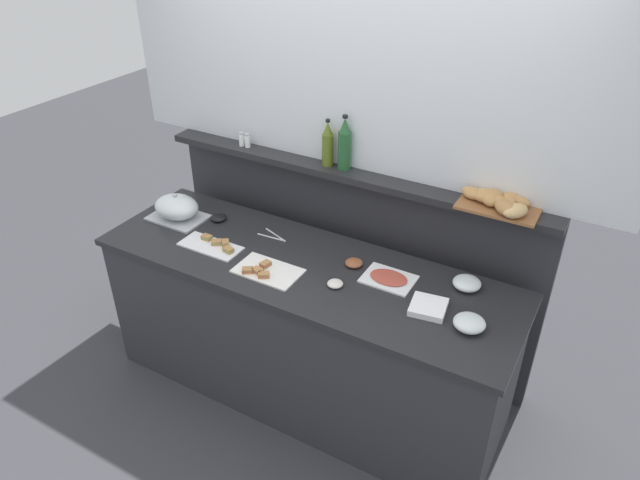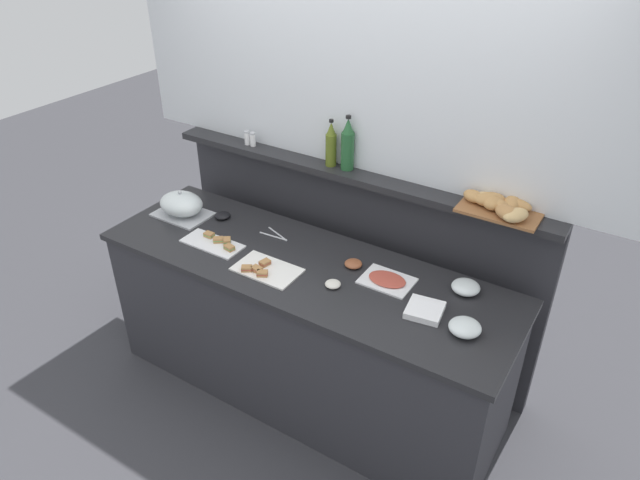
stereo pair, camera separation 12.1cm
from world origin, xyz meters
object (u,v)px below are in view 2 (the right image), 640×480
object	(u,v)px
serving_tongs	(276,235)
glass_bowl_medium	(466,287)
sandwich_platter_front	(215,243)
salt_shaker	(247,138)
cold_cuts_platter	(387,280)
condiment_bowl_cream	(333,284)
serving_cloche	(181,205)
wine_bottle_green	(348,145)
condiment_bowl_red	(353,264)
pepper_shaker	(253,139)
bread_basket	(500,205)
glass_bowl_large	(465,328)
condiment_bowl_teal	(222,215)
napkin_stack	(425,310)
olive_oil_bottle	(331,145)
sandwich_platter_side	(265,269)

from	to	relation	value
serving_tongs	glass_bowl_medium	bearing A→B (deg)	3.87
sandwich_platter_front	salt_shaker	xyz separation A→B (m)	(-0.19, 0.57, 0.40)
cold_cuts_platter	condiment_bowl_cream	distance (m)	0.28
serving_cloche	wine_bottle_green	world-z (taller)	wine_bottle_green
condiment_bowl_red	pepper_shaker	world-z (taller)	pepper_shaker
serving_tongs	pepper_shaker	bearing A→B (deg)	140.64
serving_tongs	bread_basket	size ratio (longest dim) A/B	0.45
sandwich_platter_front	glass_bowl_large	size ratio (longest dim) A/B	2.40
glass_bowl_large	condiment_bowl_red	size ratio (longest dim) A/B	1.59
condiment_bowl_cream	condiment_bowl_teal	distance (m)	0.97
napkin_stack	serving_cloche	bearing A→B (deg)	177.15
serving_tongs	napkin_stack	world-z (taller)	napkin_stack
glass_bowl_medium	bread_basket	bearing A→B (deg)	79.99
serving_tongs	sandwich_platter_front	bearing A→B (deg)	-133.18
napkin_stack	condiment_bowl_red	bearing A→B (deg)	161.69
wine_bottle_green	olive_oil_bottle	bearing A→B (deg)	-175.48
cold_cuts_platter	serving_tongs	xyz separation A→B (m)	(-0.75, 0.06, -0.00)
condiment_bowl_red	condiment_bowl_teal	size ratio (longest dim) A/B	0.98
condiment_bowl_red	condiment_bowl_teal	world-z (taller)	same
condiment_bowl_red	napkin_stack	world-z (taller)	same
glass_bowl_medium	olive_oil_bottle	world-z (taller)	olive_oil_bottle
napkin_stack	glass_bowl_large	bearing A→B (deg)	-9.11
serving_cloche	condiment_bowl_teal	bearing A→B (deg)	24.69
glass_bowl_large	condiment_bowl_red	xyz separation A→B (m)	(-0.70, 0.19, -0.01)
condiment_bowl_teal	salt_shaker	bearing A→B (deg)	94.65
sandwich_platter_front	glass_bowl_large	xyz separation A→B (m)	(1.47, 0.04, 0.02)
condiment_bowl_cream	salt_shaker	world-z (taller)	salt_shaker
serving_cloche	condiment_bowl_red	distance (m)	1.17
condiment_bowl_teal	serving_tongs	xyz separation A→B (m)	(0.40, 0.00, -0.01)
cold_cuts_platter	serving_cloche	distance (m)	1.39
glass_bowl_medium	olive_oil_bottle	size ratio (longest dim) A/B	0.52
condiment_bowl_red	wine_bottle_green	distance (m)	0.67
wine_bottle_green	pepper_shaker	world-z (taller)	wine_bottle_green
serving_cloche	condiment_bowl_teal	xyz separation A→B (m)	(0.23, 0.11, -0.06)
sandwich_platter_side	salt_shaker	world-z (taller)	salt_shaker
sandwich_platter_side	serving_tongs	xyz separation A→B (m)	(-0.16, 0.32, -0.00)
cold_cuts_platter	pepper_shaker	xyz separation A→B (m)	(-1.14, 0.37, 0.40)
condiment_bowl_red	olive_oil_bottle	xyz separation A→B (m)	(-0.37, 0.36, 0.47)
sandwich_platter_side	serving_tongs	bearing A→B (deg)	116.41
condiment_bowl_cream	salt_shaker	bearing A→B (deg)	149.92
salt_shaker	serving_cloche	bearing A→B (deg)	-115.83
condiment_bowl_teal	napkin_stack	world-z (taller)	condiment_bowl_teal
olive_oil_bottle	glass_bowl_large	bearing A→B (deg)	-27.57
condiment_bowl_red	serving_tongs	xyz separation A→B (m)	(-0.53, 0.03, -0.01)
condiment_bowl_cream	pepper_shaker	distance (m)	1.15
sandwich_platter_front	olive_oil_bottle	bearing A→B (deg)	55.11
glass_bowl_medium	condiment_bowl_teal	world-z (taller)	glass_bowl_medium
napkin_stack	wine_bottle_green	bearing A→B (deg)	144.68
sandwich_platter_side	wine_bottle_green	distance (m)	0.83
wine_bottle_green	condiment_bowl_teal	bearing A→B (deg)	-153.25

